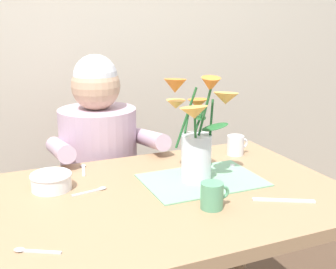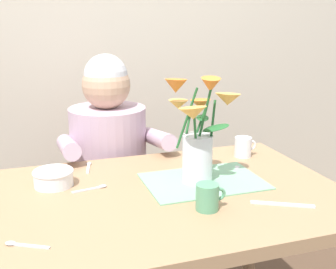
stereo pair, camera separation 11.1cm
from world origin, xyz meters
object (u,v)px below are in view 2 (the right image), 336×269
(ceramic_bowl, at_px, (53,177))
(tea_cup, at_px, (243,147))
(coffee_cup, at_px, (208,197))
(seated_person, at_px, (110,180))
(flower_vase, at_px, (198,134))
(dinner_knife, at_px, (282,204))

(ceramic_bowl, height_order, tea_cup, tea_cup)
(tea_cup, relative_size, coffee_cup, 1.00)
(seated_person, xyz_separation_m, flower_vase, (0.20, -0.57, 0.35))
(seated_person, bearing_deg, dinner_knife, -64.69)
(seated_person, distance_m, dinner_knife, 0.92)
(dinner_knife, height_order, coffee_cup, coffee_cup)
(tea_cup, bearing_deg, ceramic_bowl, -174.30)
(flower_vase, height_order, coffee_cup, flower_vase)
(tea_cup, bearing_deg, flower_vase, -144.00)
(tea_cup, bearing_deg, seated_person, 142.83)
(seated_person, relative_size, ceramic_bowl, 8.35)
(seated_person, bearing_deg, ceramic_bowl, -120.80)
(flower_vase, relative_size, coffee_cup, 3.98)
(ceramic_bowl, bearing_deg, flower_vase, -15.83)
(seated_person, distance_m, flower_vase, 0.70)
(coffee_cup, bearing_deg, tea_cup, 50.68)
(seated_person, relative_size, coffee_cup, 12.20)
(dinner_knife, height_order, tea_cup, tea_cup)
(seated_person, relative_size, flower_vase, 3.06)
(flower_vase, xyz_separation_m, tea_cup, (0.29, 0.21, -0.13))
(seated_person, xyz_separation_m, tea_cup, (0.48, -0.36, 0.22))
(flower_vase, bearing_deg, coffee_cup, -103.99)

